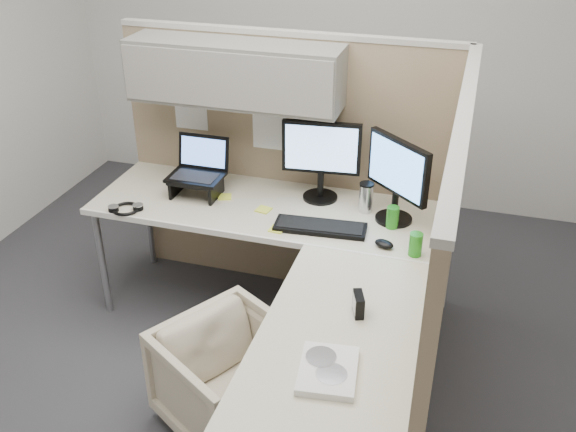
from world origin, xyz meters
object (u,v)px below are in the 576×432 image
(monitor_left, at_px, (321,154))
(keyboard, at_px, (320,227))
(office_chair, at_px, (231,375))
(desk, at_px, (286,256))

(monitor_left, distance_m, keyboard, 0.44)
(office_chair, relative_size, keyboard, 1.24)
(desk, xyz_separation_m, keyboard, (0.12, 0.24, 0.05))
(office_chair, xyz_separation_m, keyboard, (0.24, 0.74, 0.44))
(office_chair, bearing_deg, desk, 17.35)
(monitor_left, xyz_separation_m, keyboard, (0.09, -0.35, -0.26))
(desk, relative_size, office_chair, 3.32)
(desk, distance_m, office_chair, 0.64)
(keyboard, bearing_deg, monitor_left, 99.58)
(office_chair, bearing_deg, monitor_left, 23.21)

